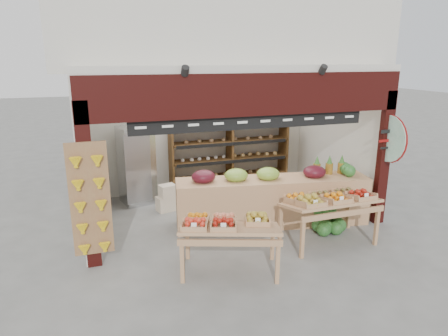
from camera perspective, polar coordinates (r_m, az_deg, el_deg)
The scene contains 11 objects.
ground at distance 8.34m, azimuth 1.25°, elevation -7.37°, with size 60.00×60.00×0.00m, color slate.
shop_structure at distance 9.24m, azimuth -2.20°, elevation 19.70°, with size 6.36×5.12×5.40m.
banana_board at distance 6.42m, azimuth -18.54°, elevation -4.70°, with size 0.60×0.15×1.80m.
gift_sign at distance 8.25m, azimuth 22.52°, elevation 3.90°, with size 0.04×0.93×0.92m.
back_shelving at distance 9.96m, azimuth 0.84°, elevation 3.21°, with size 3.02×0.50×1.87m.
refrigerator at distance 9.27m, azimuth -12.39°, elevation 0.40°, with size 0.69×0.69×1.77m, color silver.
cardboard_stack at distance 8.95m, azimuth -6.96°, elevation -4.39°, with size 0.98×0.77×0.59m.
mid_counter at distance 8.02m, azimuth 6.81°, elevation -4.47°, with size 3.87×1.39×1.18m.
display_table_left at distance 6.19m, azimuth -0.10°, elevation -8.19°, with size 1.72×1.31×0.98m.
display_table_right at distance 7.33m, azimuth 14.83°, elevation -4.43°, with size 1.62×0.92×1.03m.
watermelon_pile at distance 8.02m, azimuth 14.61°, elevation -7.47°, with size 0.71×0.66×0.50m.
Camera 1 is at (-2.62, -7.23, 3.24)m, focal length 32.00 mm.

